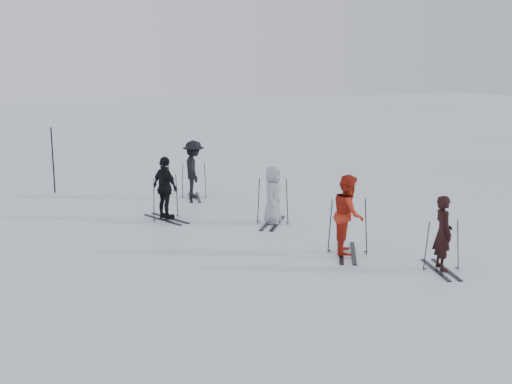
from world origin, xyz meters
The scene contains 12 objects.
ground centered at (0.00, 0.00, 0.00)m, with size 120.00×120.00×0.00m, color silver.
skier_near_dark centered at (2.14, -3.93, 0.81)m, with size 0.59×0.39×1.62m, color black.
skier_red centered at (0.97, -2.03, 0.93)m, with size 0.90×0.70×1.85m, color #AD2313.
skier_grey centered at (0.63, 1.26, 0.80)m, with size 0.78×0.51×1.59m, color #989AA0.
skier_uphill_left centered at (-1.93, 2.98, 0.89)m, with size 1.04×0.43×1.78m, color black.
skier_uphill_far centered at (-0.21, 5.44, 0.94)m, with size 1.22×0.70×1.88m, color black.
skis_near_dark centered at (2.14, -3.93, 0.57)m, with size 0.83×1.58×1.15m, color black, non-canonical shape.
skis_red centered at (0.97, -2.03, 0.68)m, with size 0.99×1.86×1.36m, color black, non-canonical shape.
skis_grey centered at (0.63, 1.26, 0.66)m, with size 0.96×1.81×1.32m, color black, non-canonical shape.
skis_uphill_left centered at (-1.93, 2.98, 0.65)m, with size 0.95×1.79×1.30m, color black, non-canonical shape.
skis_uphill_far centered at (-0.21, 5.44, 0.61)m, with size 0.88×1.66×1.21m, color black, non-canonical shape.
piste_marker centered at (-4.29, 8.28, 1.13)m, with size 0.05×0.05×2.26m, color black.
Camera 1 is at (-7.03, -14.30, 4.42)m, focal length 45.00 mm.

